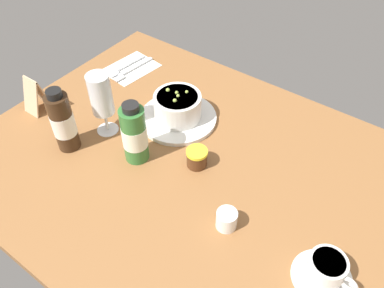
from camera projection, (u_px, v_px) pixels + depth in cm
name	position (u px, v px, depth cm)	size (l,w,h in cm)	color
ground_plane	(190.00, 168.00, 99.43)	(110.00, 84.00, 3.00)	brown
porridge_bowl	(178.00, 109.00, 107.57)	(21.67, 21.67, 8.98)	white
cutlery_setting	(130.00, 68.00, 127.65)	(14.50, 17.63, 0.90)	white
coffee_cup	(325.00, 271.00, 75.02)	(12.49, 12.04, 6.57)	white
creamer_jug	(226.00, 219.00, 84.04)	(4.84, 5.34, 5.15)	white
wine_glass	(101.00, 97.00, 99.18)	(5.91, 5.91, 17.96)	white
jam_jar	(197.00, 158.00, 96.58)	(5.37, 5.37, 4.91)	#4E2B16
sauce_bottle_brown	(63.00, 122.00, 97.14)	(5.85, 5.85, 18.09)	#382314
sauce_bottle_green	(134.00, 134.00, 94.63)	(6.25, 6.25, 17.18)	#337233
menu_card	(35.00, 94.00, 109.83)	(5.73, 6.42, 10.67)	tan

